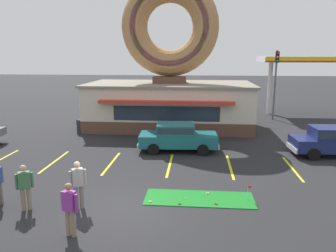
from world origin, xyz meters
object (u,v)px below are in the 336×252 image
at_px(golf_ball, 185,198).
at_px(pedestrian_blue_sweater_man, 70,207).
at_px(pedestrian_leather_jacket_man, 25,185).
at_px(trash_bin, 81,126).
at_px(car_navy, 333,140).
at_px(car_teal, 177,136).
at_px(traffic_light_pole, 276,76).
at_px(pedestrian_clipboard_woman, 78,183).
at_px(putting_flag_pin, 249,189).

height_order(golf_ball, pedestrian_blue_sweater_man, pedestrian_blue_sweater_man).
relative_size(pedestrian_blue_sweater_man, pedestrian_leather_jacket_man, 1.02).
bearing_deg(trash_bin, car_navy, -14.32).
bearing_deg(pedestrian_blue_sweater_man, pedestrian_leather_jacket_man, 145.64).
distance_m(car_teal, car_navy, 8.50).
height_order(trash_bin, traffic_light_pole, traffic_light_pole).
height_order(pedestrian_leather_jacket_man, pedestrian_clipboard_woman, pedestrian_clipboard_woman).
bearing_deg(putting_flag_pin, pedestrian_blue_sweater_man, -152.06).
distance_m(trash_bin, traffic_light_pole, 16.32).
xyz_separation_m(car_navy, pedestrian_blue_sweater_man, (-11.17, -9.20, 0.08)).
bearing_deg(traffic_light_pole, pedestrian_clipboard_woman, -121.05).
height_order(car_teal, pedestrian_clipboard_woman, pedestrian_clipboard_woman).
relative_size(pedestrian_leather_jacket_man, traffic_light_pole, 0.29).
relative_size(car_teal, pedestrian_clipboard_woman, 2.62).
height_order(pedestrian_leather_jacket_man, traffic_light_pole, traffic_light_pole).
distance_m(pedestrian_blue_sweater_man, pedestrian_clipboard_woman, 1.84).
xyz_separation_m(golf_ball, car_teal, (-0.71, 6.50, 0.82)).
xyz_separation_m(putting_flag_pin, trash_bin, (-10.18, 10.12, 0.06)).
xyz_separation_m(car_teal, trash_bin, (-7.08, 3.79, -0.37)).
distance_m(putting_flag_pin, car_navy, 8.19).
relative_size(trash_bin, traffic_light_pole, 0.17).
relative_size(car_navy, pedestrian_blue_sweater_man, 2.71).
distance_m(car_navy, pedestrian_leather_jacket_man, 15.44).
bearing_deg(pedestrian_leather_jacket_man, pedestrian_blue_sweater_man, -34.36).
height_order(golf_ball, car_teal, car_teal).
xyz_separation_m(pedestrian_blue_sweater_man, pedestrian_leather_jacket_man, (-2.23, 1.52, -0.02)).
xyz_separation_m(car_teal, pedestrian_clipboard_woman, (-3.07, -7.59, 0.12)).
xyz_separation_m(putting_flag_pin, traffic_light_pole, (4.51, 16.47, 3.27)).
bearing_deg(pedestrian_blue_sweater_man, putting_flag_pin, 27.94).
relative_size(putting_flag_pin, traffic_light_pole, 0.09).
distance_m(pedestrian_leather_jacket_man, trash_bin, 11.86).
xyz_separation_m(pedestrian_blue_sweater_man, traffic_light_pole, (10.28, 19.53, 2.76)).
xyz_separation_m(golf_ball, pedestrian_blue_sweater_man, (-3.37, -2.88, 0.90)).
relative_size(putting_flag_pin, pedestrian_clipboard_woman, 0.31).
xyz_separation_m(trash_bin, traffic_light_pole, (14.69, 6.35, 3.21)).
distance_m(car_navy, pedestrian_blue_sweater_man, 14.47).
distance_m(car_teal, pedestrian_clipboard_woman, 8.19).
relative_size(pedestrian_blue_sweater_man, traffic_light_pole, 0.29).
bearing_deg(car_navy, pedestrian_blue_sweater_man, -140.53).
distance_m(golf_ball, pedestrian_blue_sweater_man, 4.53).
distance_m(golf_ball, pedestrian_leather_jacket_man, 5.83).
xyz_separation_m(putting_flag_pin, car_navy, (5.40, 6.14, 0.43)).
bearing_deg(putting_flag_pin, trash_bin, 135.18).
xyz_separation_m(golf_ball, traffic_light_pole, (6.90, 16.65, 3.66)).
distance_m(car_navy, pedestrian_clipboard_woman, 13.73).
relative_size(golf_ball, car_navy, 0.01).
relative_size(car_teal, car_navy, 1.00).
distance_m(pedestrian_blue_sweater_man, traffic_light_pole, 22.24).
bearing_deg(car_navy, car_teal, 178.75).
bearing_deg(trash_bin, pedestrian_blue_sweater_man, -71.48).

